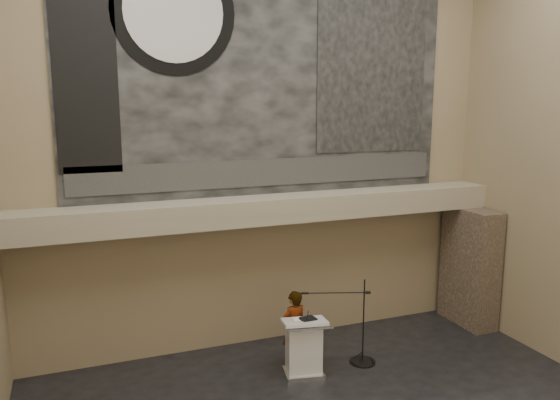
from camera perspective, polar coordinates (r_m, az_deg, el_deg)
name	(u,v)px	position (r m, az deg, el deg)	size (l,w,h in m)	color
wall_back	(266,143)	(11.18, -1.48, 6.00)	(10.00, 0.02, 8.50)	#897757
soffit	(273,209)	(10.98, -0.75, -0.93)	(10.00, 0.80, 0.50)	gray
sprinkler_left	(195,230)	(10.56, -8.83, -3.07)	(0.04, 0.04, 0.06)	#B2893D
sprinkler_right	(357,216)	(11.78, 8.04, -1.65)	(0.04, 0.04, 0.06)	#B2893D
banner	(266,70)	(11.13, -1.46, 13.45)	(8.00, 0.05, 5.00)	black
banner_text_strip	(267,172)	(11.17, -1.35, 2.90)	(7.76, 0.02, 0.55)	#2C2C2C
banner_clock_rim	(174,12)	(10.72, -11.03, 18.76)	(2.30, 2.30, 0.02)	black
banner_clock_face	(174,11)	(10.70, -11.01, 18.77)	(1.84, 1.84, 0.02)	silver
banner_building_print	(373,67)	(12.12, 9.66, 13.54)	(2.60, 0.02, 3.60)	black
banner_brick_print	(86,83)	(10.44, -19.62, 11.42)	(1.10, 0.02, 3.20)	black
stone_pier	(470,266)	(13.32, 19.22, -6.58)	(0.60, 1.40, 2.70)	#3F3327
lectern	(304,347)	(10.57, 2.50, -15.13)	(0.90, 0.71, 1.14)	silver
binder	(308,319)	(10.34, 2.95, -12.30)	(0.28, 0.22, 0.04)	black
papers	(300,320)	(10.32, 2.15, -12.44)	(0.22, 0.31, 0.01)	white
speaker_person	(294,328)	(10.84, 1.45, -13.26)	(0.55, 0.36, 1.52)	beige
mic_stand	(360,350)	(11.25, 8.41, -15.28)	(1.41, 0.67, 1.71)	black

